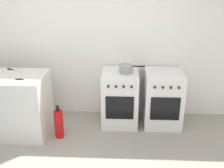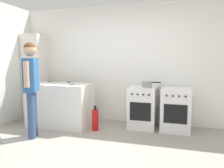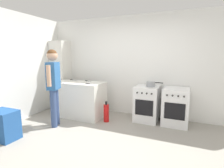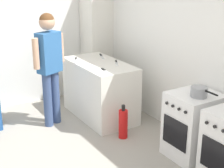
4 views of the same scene
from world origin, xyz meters
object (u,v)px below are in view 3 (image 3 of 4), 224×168
at_px(knife_chef, 88,81).
at_px(fire_extinguisher, 106,113).
at_px(knife_utility, 90,84).
at_px(knife_bread, 74,80).
at_px(oven_right, 175,106).
at_px(person, 53,81).
at_px(larder_cabinet, 61,75).
at_px(pot, 151,84).
at_px(recycling_crate_upper, 3,118).
at_px(recycling_crate_lower, 4,132).
at_px(knife_carving, 62,83).
at_px(oven_left, 147,103).

bearing_deg(knife_chef, fire_extinguisher, -25.06).
bearing_deg(knife_utility, knife_bread, 153.20).
bearing_deg(knife_bread, knife_utility, -26.80).
height_order(oven_right, person, person).
bearing_deg(knife_utility, fire_extinguisher, 6.66).
xyz_separation_m(knife_chef, larder_cabinet, (-1.10, 0.26, 0.10)).
xyz_separation_m(knife_utility, person, (-0.54, -0.63, 0.13)).
xyz_separation_m(pot, recycling_crate_upper, (-2.35, -2.02, -0.49)).
distance_m(recycling_crate_lower, larder_cabinet, 2.36).
height_order(knife_bread, knife_chef, same).
xyz_separation_m(knife_bread, person, (0.19, -1.00, 0.13)).
bearing_deg(knife_bread, larder_cabinet, 157.90).
relative_size(knife_bread, knife_utility, 1.35).
bearing_deg(knife_bread, recycling_crate_lower, -97.45).
bearing_deg(recycling_crate_lower, larder_cabinet, 100.08).
distance_m(fire_extinguisher, larder_cabinet, 2.03).
distance_m(oven_right, larder_cabinet, 3.36).
height_order(pot, person, person).
bearing_deg(pot, knife_utility, -160.26).
xyz_separation_m(pot, fire_extinguisher, (-0.96, -0.44, -0.70)).
bearing_deg(knife_utility, larder_cabinet, 155.33).
bearing_deg(recycling_crate_upper, recycling_crate_lower, 0.00).
relative_size(knife_carving, fire_extinguisher, 0.60).
distance_m(recycling_crate_lower, recycling_crate_upper, 0.28).
bearing_deg(recycling_crate_upper, knife_bread, 82.55).
distance_m(pot, knife_chef, 1.64).
distance_m(knife_carving, person, 0.57).
bearing_deg(oven_left, oven_right, 0.00).
relative_size(knife_utility, person, 0.15).
distance_m(pot, larder_cabinet, 2.74).
relative_size(knife_utility, recycling_crate_lower, 0.48).
relative_size(pot, knife_bread, 1.13).
relative_size(person, recycling_crate_upper, 3.28).
bearing_deg(knife_bread, recycling_crate_upper, -97.45).
xyz_separation_m(pot, knife_bread, (-2.10, -0.12, -0.01)).
relative_size(fire_extinguisher, larder_cabinet, 0.25).
height_order(knife_utility, larder_cabinet, larder_cabinet).
distance_m(pot, knife_bread, 2.11).
distance_m(knife_bread, larder_cabinet, 0.69).
height_order(knife_chef, fire_extinguisher, knife_chef).
xyz_separation_m(oven_left, knife_chef, (-1.55, -0.16, 0.48)).
bearing_deg(knife_carving, fire_extinguisher, 7.70).
distance_m(knife_utility, person, 0.84).
relative_size(pot, person, 0.22).
height_order(oven_right, knife_chef, knife_chef).
height_order(fire_extinguisher, recycling_crate_upper, recycling_crate_upper).
relative_size(oven_right, knife_bread, 2.51).
height_order(oven_right, recycling_crate_upper, oven_right).
relative_size(oven_right, person, 0.50).
distance_m(knife_bread, knife_utility, 0.82).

